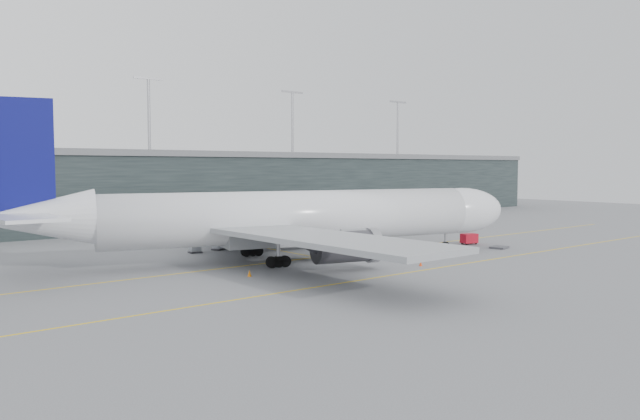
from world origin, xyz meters
TOP-DOWN VIEW (x-y plane):
  - ground at (0.00, 0.00)m, footprint 320.00×320.00m
  - taxiline_a at (0.00, -4.00)m, footprint 160.00×0.25m
  - taxiline_b at (0.00, -20.00)m, footprint 160.00×0.25m
  - taxiline_lead_main at (5.00, 20.00)m, footprint 0.25×60.00m
  - terminal at (-0.00, 58.00)m, footprint 240.00×36.00m
  - main_aircraft at (1.17, -3.70)m, footprint 68.57×63.11m
  - jet_bridge at (27.80, 20.92)m, footprint 15.20×43.77m
  - gse_cart at (32.20, -8.23)m, footprint 2.72×2.08m
  - baggage_dolly at (31.65, -14.09)m, footprint 3.15×2.76m
  - uld_a at (-5.55, 9.94)m, footprint 1.91×1.61m
  - uld_b at (-1.43, 10.56)m, footprint 2.23×2.04m
  - uld_c at (1.33, 10.38)m, footprint 2.73×2.48m
  - cone_nose at (33.27, -5.76)m, footprint 0.46×0.46m
  - cone_wing_stbd at (10.25, -17.70)m, footprint 0.40×0.40m
  - cone_wing_port at (7.68, 11.14)m, footprint 0.48×0.48m
  - cone_tail at (-9.88, -10.67)m, footprint 0.45×0.45m

SIDE VIEW (x-z plane):
  - ground at x=0.00m, z-range 0.00..0.00m
  - taxiline_a at x=0.00m, z-range 0.00..0.02m
  - taxiline_b at x=0.00m, z-range 0.00..0.02m
  - taxiline_lead_main at x=5.00m, z-range 0.00..0.02m
  - baggage_dolly at x=31.65m, z-range 0.03..0.30m
  - cone_wing_stbd at x=10.25m, z-range 0.00..0.63m
  - cone_tail at x=-9.88m, z-range 0.00..0.72m
  - cone_nose at x=33.27m, z-range 0.00..0.73m
  - cone_wing_port at x=7.68m, z-range 0.00..0.76m
  - uld_a at x=-5.55m, z-range 0.04..1.63m
  - uld_b at x=-1.43m, z-range 0.04..1.69m
  - gse_cart at x=32.20m, z-range 0.09..1.74m
  - uld_c at x=1.33m, z-range 0.05..2.09m
  - jet_bridge at x=27.80m, z-range 1.43..7.21m
  - main_aircraft at x=1.17m, z-range -4.28..15.23m
  - terminal at x=0.00m, z-range -6.88..22.12m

